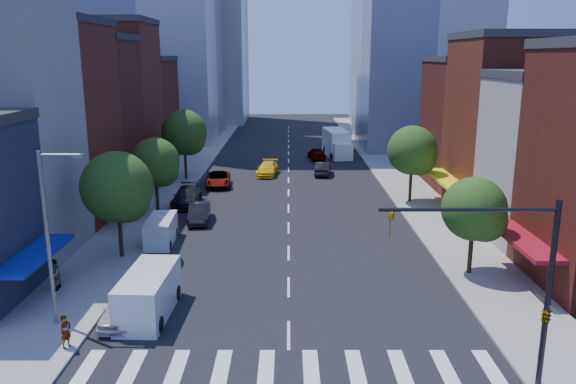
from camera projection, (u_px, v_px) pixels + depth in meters
The scene contains 30 objects.
ground at pixel (289, 335), 28.01m from camera, with size 220.00×220.00×0.00m, color black.
sidewalk_left at pixel (184, 172), 66.87m from camera, with size 5.00×120.00×0.15m, color gray.
sidewalk_right at pixel (393, 172), 66.85m from camera, with size 5.00×120.00×0.15m, color gray.
crosswalk at pixel (289, 367), 25.09m from camera, with size 19.00×3.00×0.01m, color silver.
bldg_left_2 at pixel (33, 126), 46.06m from camera, with size 12.00×9.00×16.00m, color maroon.
bldg_left_3 at pixel (72, 120), 54.44m from camera, with size 12.00×8.00×15.00m, color #4B1C12.
bldg_left_4 at pixel (100, 103), 62.46m from camera, with size 12.00×9.00×17.00m, color maroon.
bldg_left_5 at pixel (126, 113), 72.16m from camera, with size 12.00×10.00×13.00m, color #4B1C12.
bldg_right_1 at pixel (574, 162), 41.15m from camera, with size 12.00×8.00×12.00m, color silver.
bldg_right_2 at pixel (526, 127), 49.55m from camera, with size 12.00×10.00×15.00m, color maroon.
bldg_right_3 at pixel (486, 125), 59.50m from camera, with size 12.00×10.00×13.00m, color #4B1C12.
traffic_signal at pixel (535, 295), 22.65m from camera, with size 7.24×2.24×8.00m.
streetlight at pixel (50, 228), 27.74m from camera, with size 2.25×0.25×9.00m.
tree_left_near at pixel (119, 190), 37.48m from camera, with size 4.80×4.80×7.30m.
tree_left_mid at pixel (157, 164), 48.25m from camera, with size 4.20×4.20×6.65m.
tree_left_far at pixel (186, 134), 61.70m from camera, with size 5.00×5.00×7.75m.
tree_right_near at pixel (477, 212), 34.71m from camera, with size 4.00×4.00×6.20m.
tree_right_far at pixel (414, 152), 52.04m from camera, with size 4.60×4.60×7.20m.
parked_car_front at pixel (123, 308), 29.34m from camera, with size 1.75×4.36×1.48m, color silver.
parked_car_second at pixel (199, 213), 47.04m from camera, with size 1.67×4.80×1.58m, color black.
parked_car_third at pixel (218, 179), 59.90m from camera, with size 2.53×5.48×1.52m, color #999999.
parked_car_rear at pixel (187, 196), 52.31m from camera, with size 2.31×5.69×1.65m, color black.
cargo_van_near at pixel (148, 295), 29.85m from camera, with size 2.49×5.74×2.41m.
cargo_van_far at pixel (161, 231), 41.52m from camera, with size 2.06×4.65×1.95m.
taxi at pixel (268, 169), 65.48m from camera, with size 2.14×5.27×1.53m, color yellow.
traffic_car_oncoming at pixel (323, 168), 65.63m from camera, with size 1.62×4.64×1.53m, color black.
traffic_car_far at pixel (317, 154), 75.31m from camera, with size 1.91×4.74×1.62m, color #999999.
box_truck at pixel (337, 144), 77.74m from camera, with size 3.65×9.21×3.61m.
pedestrian_near at pixel (66, 331), 26.37m from camera, with size 0.60×0.39×1.63m, color #999999.
pedestrian_far at pixel (54, 275), 32.83m from camera, with size 0.92×0.72×1.89m, color #999999.
Camera 1 is at (-0.01, -25.53, 13.56)m, focal length 35.00 mm.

